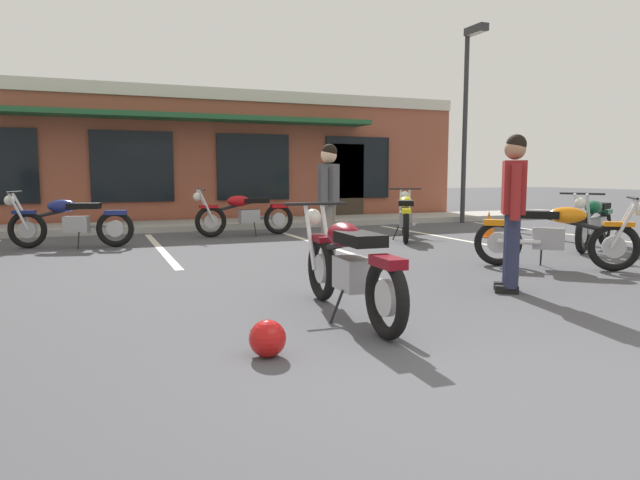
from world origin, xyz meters
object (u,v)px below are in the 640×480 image
object	(u,v)px
person_in_black_shirt	(329,197)
person_by_back_row	(513,203)
motorcycle_green_cafe_racer	(557,234)
motorcycle_foreground_classic	(349,265)
motorcycle_silver_naked	(406,215)
traffic_cone	(489,224)
motorcycle_orange_scrambler	(594,222)
motorcycle_black_cruiser	(70,221)
motorcycle_red_sportbike	(244,213)
helmet_on_pavement	(267,338)
parking_lot_lamp_post	(468,98)

from	to	relation	value
person_in_black_shirt	person_by_back_row	xyz separation A→B (m)	(1.10, -2.45, 0.00)
motorcycle_green_cafe_racer	person_by_back_row	bearing A→B (deg)	-147.81
motorcycle_foreground_classic	person_by_back_row	distance (m)	2.14
motorcycle_silver_naked	traffic_cone	distance (m)	1.78
motorcycle_orange_scrambler	motorcycle_silver_naked	bearing A→B (deg)	131.08
motorcycle_foreground_classic	motorcycle_black_cruiser	world-z (taller)	same
motorcycle_foreground_classic	motorcycle_black_cruiser	xyz separation A→B (m)	(-2.47, 6.14, 0.00)
motorcycle_red_sportbike	person_in_black_shirt	distance (m)	4.15
motorcycle_red_sportbike	traffic_cone	distance (m)	4.97
motorcycle_black_cruiser	motorcycle_silver_naked	bearing A→B (deg)	-9.23
motorcycle_foreground_classic	traffic_cone	distance (m)	7.19
person_by_back_row	helmet_on_pavement	distance (m)	3.37
helmet_on_pavement	motorcycle_green_cafe_racer	bearing A→B (deg)	24.97
motorcycle_black_cruiser	parking_lot_lamp_post	size ratio (longest dim) A/B	0.42
motorcycle_black_cruiser	helmet_on_pavement	bearing A→B (deg)	-77.99
motorcycle_silver_naked	motorcycle_green_cafe_racer	bearing A→B (deg)	-88.59
motorcycle_foreground_classic	motorcycle_red_sportbike	world-z (taller)	same
person_in_black_shirt	motorcycle_foreground_classic	bearing A→B (deg)	-109.01
motorcycle_foreground_classic	motorcycle_red_sportbike	distance (m)	6.95
motorcycle_silver_naked	helmet_on_pavement	world-z (taller)	motorcycle_silver_naked
motorcycle_silver_naked	motorcycle_green_cafe_racer	distance (m)	3.82
motorcycle_foreground_classic	parking_lot_lamp_post	bearing A→B (deg)	48.64
motorcycle_orange_scrambler	person_by_back_row	xyz separation A→B (m)	(-3.69, -2.32, 0.49)
traffic_cone	motorcycle_orange_scrambler	bearing A→B (deg)	-78.59
motorcycle_orange_scrambler	person_in_black_shirt	xyz separation A→B (m)	(-4.79, 0.13, 0.49)
helmet_on_pavement	motorcycle_red_sportbike	bearing A→B (deg)	77.04
motorcycle_red_sportbike	motorcycle_green_cafe_racer	size ratio (longest dim) A/B	1.22
motorcycle_foreground_classic	motorcycle_orange_scrambler	xyz separation A→B (m)	(5.75, 2.65, 0.00)
motorcycle_red_sportbike	parking_lot_lamp_post	size ratio (longest dim) A/B	0.43
helmet_on_pavement	motorcycle_foreground_classic	bearing A→B (deg)	39.75
motorcycle_black_cruiser	motorcycle_silver_naked	size ratio (longest dim) A/B	1.09
person_in_black_shirt	traffic_cone	distance (m)	4.86
motorcycle_black_cruiser	person_by_back_row	world-z (taller)	person_by_back_row
motorcycle_foreground_classic	helmet_on_pavement	distance (m)	1.33
motorcycle_black_cruiser	motorcycle_green_cafe_racer	world-z (taller)	same
motorcycle_foreground_classic	motorcycle_silver_naked	distance (m)	6.27
motorcycle_red_sportbike	motorcycle_black_cruiser	distance (m)	3.35
motorcycle_black_cruiser	motorcycle_green_cafe_racer	xyz separation A→B (m)	(6.13, -4.80, 0.00)
helmet_on_pavement	motorcycle_orange_scrambler	bearing A→B (deg)	27.27
motorcycle_green_cafe_racer	parking_lot_lamp_post	bearing A→B (deg)	63.51
motorcycle_foreground_classic	helmet_on_pavement	size ratio (longest dim) A/B	8.11
motorcycle_foreground_classic	person_by_back_row	xyz separation A→B (m)	(2.06, 0.33, 0.49)
motorcycle_red_sportbike	parking_lot_lamp_post	distance (m)	6.75
motorcycle_foreground_classic	motorcycle_red_sportbike	size ratio (longest dim) A/B	1.00
motorcycle_silver_naked	person_by_back_row	size ratio (longest dim) A/B	1.14
motorcycle_foreground_classic	motorcycle_black_cruiser	bearing A→B (deg)	111.94
motorcycle_orange_scrambler	person_in_black_shirt	bearing A→B (deg)	178.40
person_by_back_row	motorcycle_foreground_classic	bearing A→B (deg)	-170.77
person_in_black_shirt	helmet_on_pavement	distance (m)	4.18
person_by_back_row	parking_lot_lamp_post	bearing A→B (deg)	57.19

